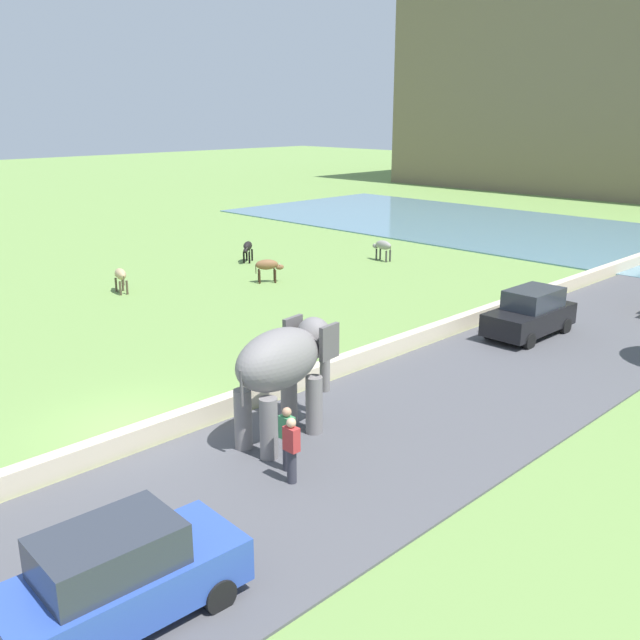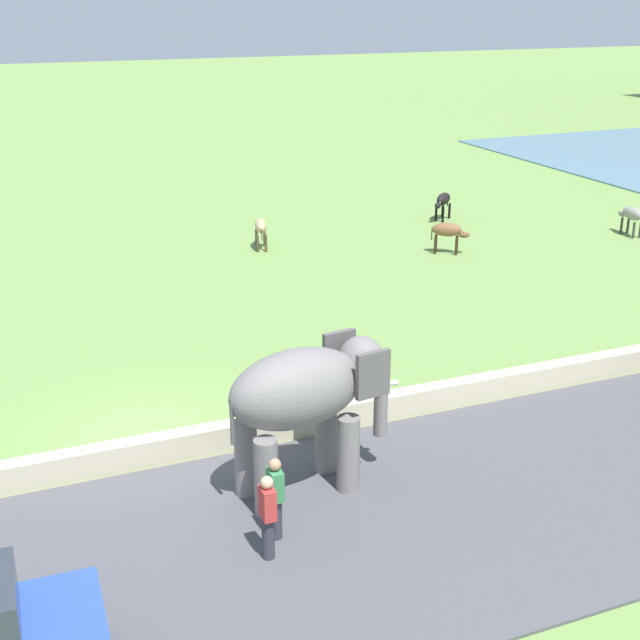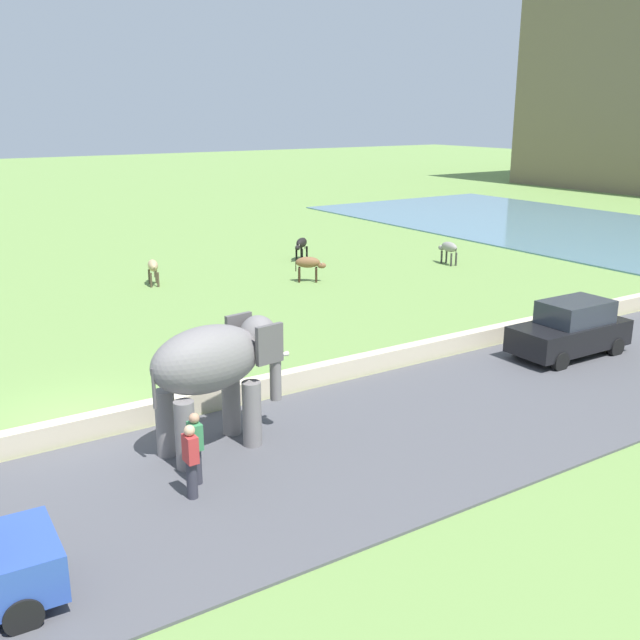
# 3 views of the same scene
# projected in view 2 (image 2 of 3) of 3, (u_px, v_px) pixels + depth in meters

# --- Properties ---
(ground_plane) EXTENTS (220.00, 220.00, 0.00)m
(ground_plane) POSITION_uv_depth(u_px,v_px,m) (149.00, 436.00, 19.21)
(ground_plane) COLOR #6B8E47
(elephant) EXTENTS (1.75, 3.55, 2.99)m
(elephant) POSITION_uv_depth(u_px,v_px,m) (307.00, 396.00, 16.41)
(elephant) COLOR slate
(elephant) RESTS_ON ground
(person_beside_elephant) EXTENTS (0.36, 0.22, 1.63)m
(person_beside_elephant) POSITION_uv_depth(u_px,v_px,m) (276.00, 498.00, 15.27)
(person_beside_elephant) COLOR #33333D
(person_beside_elephant) RESTS_ON ground
(person_trailing) EXTENTS (0.36, 0.22, 1.63)m
(person_trailing) POSITION_uv_depth(u_px,v_px,m) (268.00, 516.00, 14.73)
(person_trailing) COLOR #33333D
(person_trailing) RESTS_ON ground
(cow_black) EXTENTS (1.14, 1.28, 1.15)m
(cow_black) POSITION_uv_depth(u_px,v_px,m) (443.00, 201.00, 36.96)
(cow_black) COLOR black
(cow_black) RESTS_ON ground
(cow_tan) EXTENTS (1.42, 0.71, 1.15)m
(cow_tan) POSITION_uv_depth(u_px,v_px,m) (261.00, 227.00, 32.86)
(cow_tan) COLOR tan
(cow_tan) RESTS_ON ground
(cow_grey) EXTENTS (1.40, 0.52, 1.15)m
(cow_grey) POSITION_uv_depth(u_px,v_px,m) (632.00, 215.00, 34.65)
(cow_grey) COLOR gray
(cow_grey) RESTS_ON ground
(cow_brown) EXTENTS (1.05, 1.34, 1.15)m
(cow_brown) POSITION_uv_depth(u_px,v_px,m) (448.00, 231.00, 32.26)
(cow_brown) COLOR brown
(cow_brown) RESTS_ON ground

